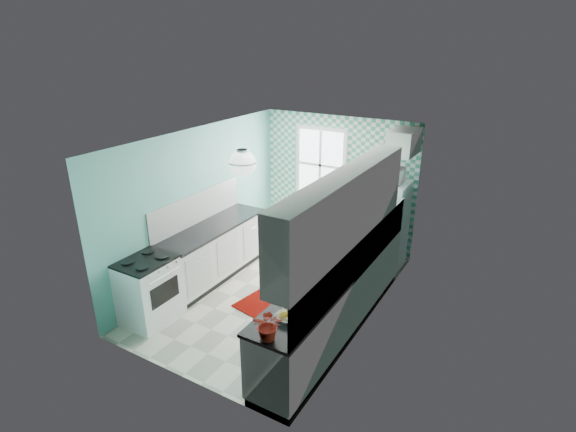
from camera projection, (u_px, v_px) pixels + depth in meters
The scene contains 26 objects.
floor at pixel (277, 293), 7.18m from camera, with size 3.00×4.40×0.02m, color beige.
ceiling at pixel (276, 137), 6.24m from camera, with size 3.00×4.40×0.02m, color white.
wall_back at pixel (338, 182), 8.48m from camera, with size 3.00×0.02×2.50m, color #60AD9F.
wall_front at pixel (171, 287), 4.94m from camera, with size 3.00×0.02×2.50m, color #60AD9F.
wall_left at pixel (199, 203), 7.42m from camera, with size 0.02×4.40×2.50m, color #60AD9F.
wall_right at pixel (373, 243), 6.00m from camera, with size 0.02×4.40×2.50m, color #60AD9F.
accent_wall at pixel (338, 183), 8.46m from camera, with size 3.00×0.01×2.50m, color teal.
window at pixel (321, 165), 8.49m from camera, with size 1.04×0.05×1.44m.
backsplash_right at pixel (360, 258), 5.71m from camera, with size 0.02×3.60×0.51m, color white.
backsplash_left at pixel (197, 208), 7.37m from camera, with size 0.02×2.15×0.51m, color white.
upper_cabinets_right at pixel (345, 209), 5.36m from camera, with size 0.33×3.20×0.90m, color silver.
upper_cabinet_fridge at pixel (405, 141), 7.19m from camera, with size 0.40×0.74×0.40m, color silver.
ceiling_light at pixel (243, 163), 5.67m from camera, with size 0.34×0.34×0.35m.
base_cabinets_right at pixel (337, 301), 6.13m from camera, with size 0.60×3.60×0.90m, color white.
countertop_right at pixel (337, 271), 5.96m from camera, with size 0.63×3.60×0.04m, color black.
base_cabinets_left at pixel (214, 252), 7.51m from camera, with size 0.60×2.15×0.90m, color white.
countertop_left at pixel (213, 227), 7.33m from camera, with size 0.63×2.15×0.04m, color black.
fridge at pixel (385, 225), 7.79m from camera, with size 0.67×0.67×1.55m.
stove at pixel (149, 289), 6.35m from camera, with size 0.62×0.78×0.94m.
sink at pixel (362, 247), 6.60m from camera, with size 0.45×0.38×0.53m.
rug at pixel (271, 300), 6.96m from camera, with size 0.72×1.02×0.02m, color maroon.
dish_towel at pixel (342, 267), 6.97m from camera, with size 0.01×0.22×0.33m, color #60BBA0.
fruit_bowl at pixel (288, 318), 4.88m from camera, with size 0.26×0.26×0.07m, color white.
potted_plant at pixel (269, 325), 4.52m from camera, with size 0.31×0.27×0.34m, color red.
soap_bottle at pixel (371, 236), 6.75m from camera, with size 0.07×0.08×0.16m, color #7AA4AE.
microwave at pixel (389, 175), 7.45m from camera, with size 0.47×0.32×0.26m, color white.
Camera 1 is at (3.28, -5.26, 3.82)m, focal length 28.00 mm.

